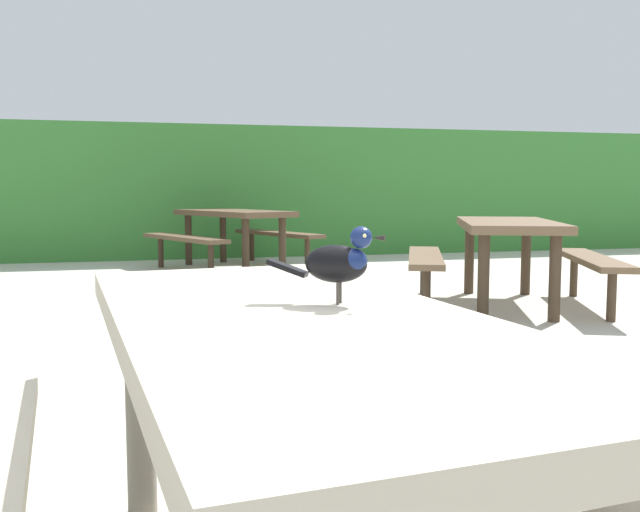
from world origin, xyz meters
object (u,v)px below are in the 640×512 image
at_px(bird_grackle, 340,261).
at_px(picnic_table_mid_right, 508,242).
at_px(picnic_table_foreground, 292,391).
at_px(picnic_table_mid_left, 233,225).

relative_size(bird_grackle, picnic_table_mid_right, 0.12).
distance_m(bird_grackle, picnic_table_mid_right, 4.67).
xyz_separation_m(picnic_table_foreground, bird_grackle, (0.13, 0.06, 0.29)).
relative_size(picnic_table_foreground, picnic_table_mid_right, 0.84).
distance_m(picnic_table_foreground, picnic_table_mid_right, 4.78).
bearing_deg(picnic_table_mid_left, picnic_table_foreground, -96.50).
height_order(picnic_table_mid_left, picnic_table_mid_right, same).
bearing_deg(picnic_table_foreground, bird_grackle, 25.07).
bearing_deg(picnic_table_mid_left, picnic_table_mid_right, -61.59).
relative_size(picnic_table_mid_left, picnic_table_mid_right, 1.01).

